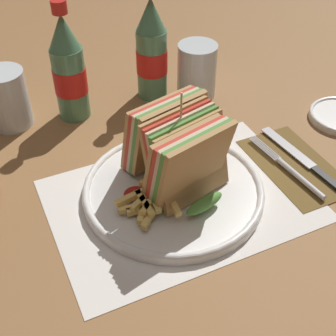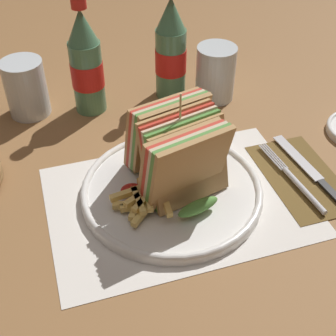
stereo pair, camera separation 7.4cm
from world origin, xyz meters
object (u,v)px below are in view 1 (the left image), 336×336
(coke_bottle_near, at_px, (69,70))
(coke_bottle_far, at_px, (152,51))
(glass_near, at_px, (197,74))
(fork, at_px, (293,172))
(glass_far, at_px, (8,102))
(club_sandwich, at_px, (179,151))
(plate_main, at_px, (173,190))
(knife, at_px, (306,161))

(coke_bottle_near, bearing_deg, coke_bottle_far, 1.19)
(coke_bottle_far, relative_size, glass_near, 2.07)
(fork, relative_size, glass_near, 1.66)
(glass_far, bearing_deg, coke_bottle_near, -10.73)
(club_sandwich, relative_size, fork, 1.06)
(coke_bottle_far, bearing_deg, club_sandwich, -105.40)
(coke_bottle_near, height_order, glass_far, coke_bottle_near)
(club_sandwich, bearing_deg, glass_near, 56.82)
(fork, height_order, glass_far, glass_far)
(coke_bottle_far, bearing_deg, glass_far, 176.24)
(plate_main, bearing_deg, coke_bottle_near, 105.16)
(club_sandwich, xyz_separation_m, glass_far, (-0.21, 0.30, -0.03))
(club_sandwich, distance_m, glass_far, 0.37)
(glass_near, height_order, glass_far, same)
(plate_main, xyz_separation_m, club_sandwich, (0.01, 0.01, 0.07))
(plate_main, bearing_deg, club_sandwich, 32.14)
(knife, relative_size, coke_bottle_far, 0.95)
(club_sandwich, bearing_deg, coke_bottle_near, 107.93)
(knife, height_order, coke_bottle_near, coke_bottle_near)
(club_sandwich, distance_m, glass_near, 0.29)
(knife, distance_m, coke_bottle_near, 0.45)
(plate_main, distance_m, glass_near, 0.31)
(plate_main, distance_m, coke_bottle_far, 0.31)
(fork, relative_size, knife, 0.85)
(plate_main, relative_size, coke_bottle_near, 1.26)
(plate_main, relative_size, fork, 1.58)
(fork, bearing_deg, glass_near, 90.20)
(glass_near, bearing_deg, coke_bottle_far, 156.31)
(glass_near, bearing_deg, coke_bottle_near, 172.52)
(glass_near, relative_size, glass_far, 1.00)
(club_sandwich, height_order, fork, club_sandwich)
(glass_near, xyz_separation_m, glass_far, (-0.37, 0.05, 0.00))
(knife, distance_m, coke_bottle_far, 0.36)
(club_sandwich, bearing_deg, plate_main, -147.86)
(plate_main, relative_size, glass_far, 2.61)
(plate_main, xyz_separation_m, glass_near, (0.17, 0.25, 0.04))
(coke_bottle_near, bearing_deg, knife, -44.74)
(fork, xyz_separation_m, coke_bottle_far, (-0.11, 0.33, 0.09))
(coke_bottle_far, distance_m, glass_near, 0.10)
(coke_bottle_far, bearing_deg, fork, -71.62)
(club_sandwich, bearing_deg, glass_far, 124.58)
(fork, bearing_deg, knife, 15.99)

